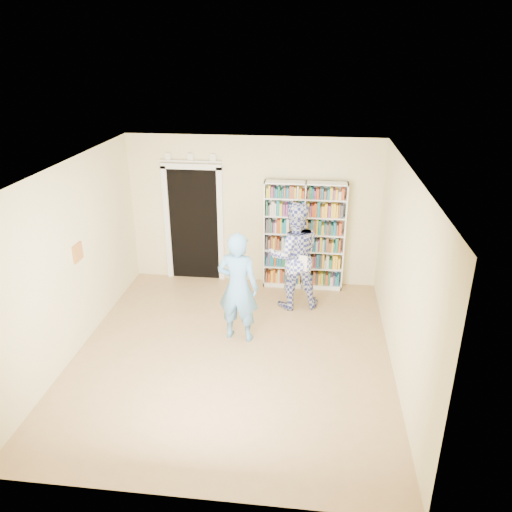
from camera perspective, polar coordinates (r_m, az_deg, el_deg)
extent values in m
plane|color=#A1794E|center=(7.34, -2.70, -11.13)|extent=(5.00, 5.00, 0.00)
plane|color=white|center=(6.24, -3.16, 9.83)|extent=(5.00, 5.00, 0.00)
plane|color=beige|center=(8.99, -0.30, 5.09)|extent=(4.50, 0.00, 4.50)
plane|color=beige|center=(7.38, -20.43, -0.57)|extent=(0.00, 5.00, 5.00)
plane|color=beige|center=(6.71, 16.43, -2.39)|extent=(0.00, 5.00, 5.00)
cube|color=white|center=(8.90, 5.51, 2.29)|extent=(1.43, 0.27, 1.97)
cube|color=white|center=(8.90, 5.51, 2.29)|extent=(0.02, 0.27, 1.97)
cube|color=black|center=(9.26, -7.09, 3.50)|extent=(0.90, 0.03, 2.10)
cube|color=white|center=(9.38, -10.09, 3.56)|extent=(0.10, 0.06, 2.20)
cube|color=white|center=(9.15, -4.06, 3.36)|extent=(0.10, 0.06, 2.20)
cube|color=white|center=(8.94, -7.46, 10.12)|extent=(1.10, 0.06, 0.10)
cube|color=white|center=(8.91, -7.51, 10.73)|extent=(1.10, 0.08, 0.02)
cube|color=brown|center=(7.51, -19.69, 0.38)|extent=(0.03, 0.25, 0.25)
imported|color=#578FC3|center=(7.30, -2.07, -3.61)|extent=(0.68, 0.51, 1.70)
imported|color=#2E368F|center=(8.22, 4.36, 0.03)|extent=(1.02, 0.87, 1.83)
cube|color=white|center=(7.98, 5.20, -0.82)|extent=(0.19, 0.05, 0.27)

